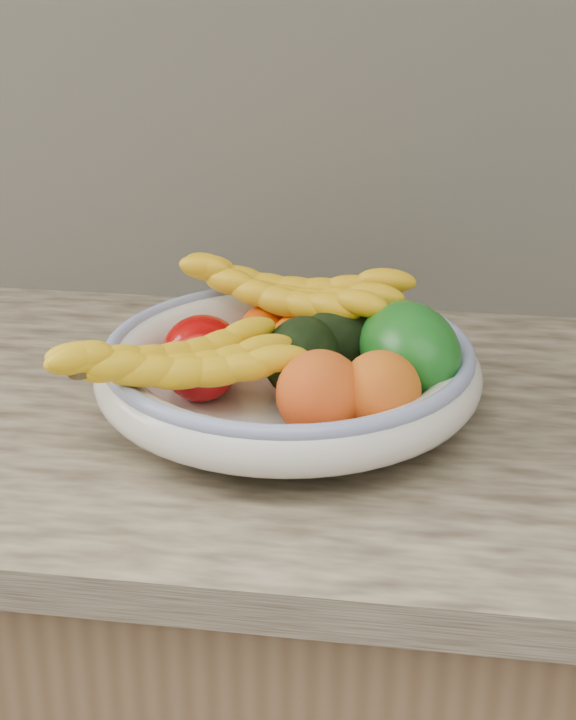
% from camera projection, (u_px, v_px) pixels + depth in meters
% --- Properties ---
extents(fruit_bowl, '(0.39, 0.39, 0.08)m').
position_uv_depth(fruit_bowl, '(288.00, 370.00, 1.11)').
color(fruit_bowl, silver).
rests_on(fruit_bowl, kitchen_counter).
extents(clementine_back_left, '(0.07, 0.07, 0.05)m').
position_uv_depth(clementine_back_left, '(264.00, 328.00, 1.20)').
color(clementine_back_left, '#DA4D04').
rests_on(clementine_back_left, fruit_bowl).
extents(clementine_back_right, '(0.06, 0.06, 0.04)m').
position_uv_depth(clementine_back_right, '(341.00, 335.00, 1.19)').
color(clementine_back_right, '#E26504').
rests_on(clementine_back_right, fruit_bowl).
extents(clementine_back_mid, '(0.07, 0.07, 0.05)m').
position_uv_depth(clementine_back_mid, '(297.00, 338.00, 1.18)').
color(clementine_back_mid, '#FF6305').
rests_on(clementine_back_mid, fruit_bowl).
extents(tomato_left, '(0.10, 0.10, 0.07)m').
position_uv_depth(tomato_left, '(202.00, 351.00, 1.12)').
color(tomato_left, '#9D0100').
rests_on(tomato_left, fruit_bowl).
extents(tomato_near_left, '(0.09, 0.09, 0.07)m').
position_uv_depth(tomato_near_left, '(201.00, 368.00, 1.09)').
color(tomato_near_left, red).
rests_on(tomato_near_left, fruit_bowl).
extents(avocado_center, '(0.08, 0.11, 0.08)m').
position_uv_depth(avocado_center, '(302.00, 356.00, 1.11)').
color(avocado_center, black).
rests_on(avocado_center, fruit_bowl).
extents(avocado_right, '(0.13, 0.13, 0.08)m').
position_uv_depth(avocado_right, '(345.00, 340.00, 1.15)').
color(avocado_right, black).
rests_on(avocado_right, fruit_bowl).
extents(green_mango, '(0.17, 0.17, 0.12)m').
position_uv_depth(green_mango, '(409.00, 351.00, 1.09)').
color(green_mango, '#105814').
rests_on(green_mango, fruit_bowl).
extents(peach_front, '(0.10, 0.10, 0.08)m').
position_uv_depth(peach_front, '(320.00, 394.00, 1.02)').
color(peach_front, orange).
rests_on(peach_front, fruit_bowl).
extents(peach_right, '(0.09, 0.09, 0.08)m').
position_uv_depth(peach_right, '(380.00, 391.00, 1.02)').
color(peach_right, orange).
rests_on(peach_right, fruit_bowl).
extents(banana_bunch_back, '(0.29, 0.18, 0.08)m').
position_uv_depth(banana_bunch_back, '(288.00, 299.00, 1.19)').
color(banana_bunch_back, yellow).
rests_on(banana_bunch_back, fruit_bowl).
extents(banana_bunch_front, '(0.27, 0.22, 0.07)m').
position_uv_depth(banana_bunch_front, '(175.00, 370.00, 1.03)').
color(banana_bunch_front, yellow).
rests_on(banana_bunch_front, fruit_bowl).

